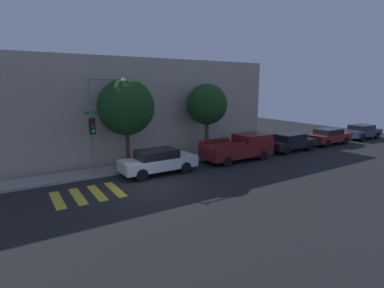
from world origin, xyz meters
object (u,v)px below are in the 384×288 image
Objects in this scene: sedan_far_end at (329,136)px; sedan_tail_of_row at (362,131)px; tree_near_corner at (126,107)px; sedan_near_corner at (158,161)px; tree_midblock at (207,105)px; sedan_middle at (291,142)px; pickup_truck at (240,147)px; traffic_light_pole at (99,115)px.

sedan_far_end reaches higher than sedan_tail_of_row.
tree_near_corner reaches higher than sedan_far_end.
tree_midblock is at bearing 21.14° from sedan_near_corner.
tree_near_corner is at bearing 121.75° from sedan_near_corner.
sedan_near_corner is 0.80× the size of tree_near_corner.
sedan_middle reaches higher than sedan_tail_of_row.
tree_midblock reaches higher than sedan_tail_of_row.
pickup_truck is (6.49, 0.00, 0.13)m from sedan_near_corner.
tree_near_corner is at bearing 166.07° from pickup_truck.
sedan_near_corner is 1.02× the size of sedan_middle.
tree_near_corner is (-7.66, 1.90, 3.05)m from pickup_truck.
sedan_middle is (11.96, 0.00, -0.03)m from sedan_near_corner.
sedan_tail_of_row is (5.45, 0.00, -0.01)m from sedan_far_end.
tree_midblock is at bearing -0.00° from tree_near_corner.
sedan_far_end is (5.12, 0.00, 0.01)m from sedan_middle.
tree_midblock is at bearing 173.84° from sedan_tail_of_row.
sedan_near_corner is at bearing -58.25° from tree_near_corner.
pickup_truck is 16.05m from sedan_tail_of_row.
pickup_truck is (9.50, -1.27, -2.73)m from traffic_light_pole.
sedan_tail_of_row is 0.81× the size of tree_midblock.
tree_near_corner reaches higher than sedan_middle.
tree_near_corner reaches higher than sedan_tail_of_row.
pickup_truck is at bearing -7.63° from traffic_light_pole.
sedan_near_corner reaches higher than sedan_middle.
sedan_middle is (5.48, -0.00, -0.16)m from pickup_truck.
tree_midblock is at bearing 171.12° from sedan_far_end.
traffic_light_pole is 7.95m from tree_midblock.
sedan_far_end is at bearing -3.62° from traffic_light_pole.
pickup_truck is 1.20× the size of sedan_tail_of_row.
sedan_middle is 0.79× the size of tree_near_corner.
sedan_middle is at bearing -0.00° from pickup_truck.
sedan_tail_of_row is 18.00m from tree_midblock.
sedan_far_end is 0.78× the size of tree_near_corner.
sedan_middle is at bearing -15.09° from tree_midblock.
sedan_near_corner is at bearing -158.86° from tree_midblock.
traffic_light_pole is 1.28× the size of sedan_middle.
tree_near_corner is at bearing 180.00° from tree_midblock.
traffic_light_pole is 1.32× the size of sedan_tail_of_row.
traffic_light_pole is at bearing 175.14° from sedan_middle.
pickup_truck is 3.88m from tree_midblock.
traffic_light_pole is 1.29× the size of sedan_far_end.
sedan_near_corner is (3.01, -1.27, -2.86)m from traffic_light_pole.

